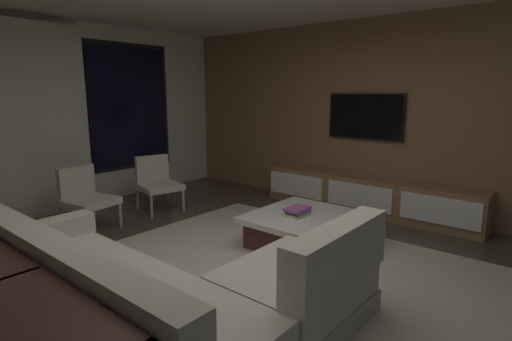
{
  "coord_description": "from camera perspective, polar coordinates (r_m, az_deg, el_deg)",
  "views": [
    {
      "loc": [
        -2.41,
        -2.2,
        1.69
      ],
      "look_at": [
        0.57,
        0.28,
        0.92
      ],
      "focal_mm": 27.96,
      "sensor_mm": 36.0,
      "label": 1
    }
  ],
  "objects": [
    {
      "name": "book_stack_on_coffee_table",
      "position": [
        4.41,
        5.92,
        -5.84
      ],
      "size": [
        0.29,
        0.21,
        0.09
      ],
      "color": "#BCBF6A",
      "rests_on": "coffee_table"
    },
    {
      "name": "accent_chair_by_curtain",
      "position": [
        5.39,
        -23.27,
        -3.22
      ],
      "size": [
        0.62,
        0.64,
        0.78
      ],
      "color": "#B2ADA0",
      "rests_on": "floor"
    },
    {
      "name": "back_wall_with_window",
      "position": [
        6.29,
        -28.34,
        6.68
      ],
      "size": [
        6.6,
        0.3,
        2.7
      ],
      "color": "silver",
      "rests_on": "floor"
    },
    {
      "name": "media_console",
      "position": [
        5.83,
        15.82,
        -3.54
      ],
      "size": [
        0.46,
        3.1,
        0.52
      ],
      "color": "#8E6642",
      "rests_on": "floor"
    },
    {
      "name": "sectional_couch",
      "position": [
        2.96,
        -12.91,
        -17.38
      ],
      "size": [
        1.98,
        2.5,
        0.82
      ],
      "color": "#B1A997",
      "rests_on": "floor"
    },
    {
      "name": "coffee_table",
      "position": [
        4.48,
        7.32,
        -8.49
      ],
      "size": [
        1.16,
        1.16,
        0.36
      ],
      "color": "#472822",
      "rests_on": "floor"
    },
    {
      "name": "console_table_behind_couch",
      "position": [
        2.64,
        -31.82,
        -19.32
      ],
      "size": [
        0.4,
        2.1,
        0.74
      ],
      "color": "#472822",
      "rests_on": "floor"
    },
    {
      "name": "area_rug",
      "position": [
        3.86,
        2.33,
        -14.73
      ],
      "size": [
        3.2,
        3.8,
        0.01
      ],
      "primitive_type": "cube",
      "color": "beige",
      "rests_on": "floor"
    },
    {
      "name": "accent_chair_near_window",
      "position": [
        5.94,
        -13.99,
        -1.37
      ],
      "size": [
        0.65,
        0.66,
        0.78
      ],
      "color": "#B2ADA0",
      "rests_on": "floor"
    },
    {
      "name": "mounted_tv",
      "position": [
        5.9,
        15.36,
        7.47
      ],
      "size": [
        0.05,
        1.12,
        0.65
      ],
      "color": "black"
    },
    {
      "name": "floor",
      "position": [
        3.68,
        -2.43,
        -16.21
      ],
      "size": [
        9.2,
        9.2,
        0.0
      ],
      "primitive_type": "plane",
      "color": "#473D33"
    },
    {
      "name": "media_wall",
      "position": [
        5.91,
        18.02,
        7.33
      ],
      "size": [
        0.12,
        7.8,
        2.7
      ],
      "color": "#8E6642",
      "rests_on": "floor"
    }
  ]
}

